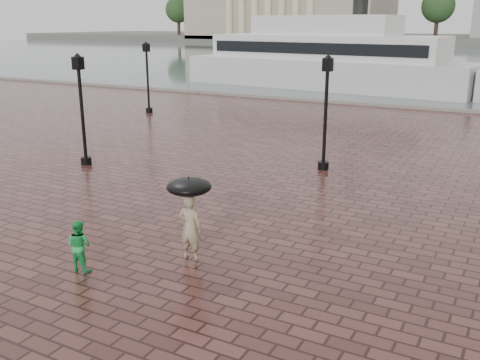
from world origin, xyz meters
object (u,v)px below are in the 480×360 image
(adult_pedestrian, at_px, (190,227))
(street_lamps, at_px, (177,95))
(child_pedestrian, at_px, (79,245))
(ferry_near, at_px, (324,58))

(adult_pedestrian, bearing_deg, street_lamps, -60.52)
(street_lamps, height_order, adult_pedestrian, street_lamps)
(street_lamps, xyz_separation_m, child_pedestrian, (6.07, -12.84, -1.69))
(adult_pedestrian, bearing_deg, ferry_near, -81.54)
(child_pedestrian, distance_m, ferry_near, 39.22)
(child_pedestrian, bearing_deg, ferry_near, -82.48)
(adult_pedestrian, height_order, child_pedestrian, adult_pedestrian)
(street_lamps, xyz_separation_m, ferry_near, (-1.77, 25.53, 0.26))
(street_lamps, distance_m, adult_pedestrian, 13.74)
(street_lamps, relative_size, adult_pedestrian, 9.22)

